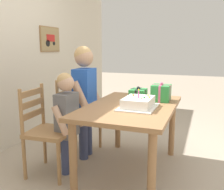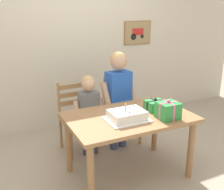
{
  "view_description": "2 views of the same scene",
  "coord_description": "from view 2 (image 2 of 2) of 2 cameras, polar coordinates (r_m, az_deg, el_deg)",
  "views": [
    {
      "loc": [
        -2.39,
        -0.7,
        1.3
      ],
      "look_at": [
        -0.1,
        0.17,
        0.84
      ],
      "focal_mm": 40.21,
      "sensor_mm": 36.0,
      "label": 1
    },
    {
      "loc": [
        -1.35,
        -2.38,
        1.84
      ],
      "look_at": [
        -0.14,
        0.14,
        0.94
      ],
      "focal_mm": 43.66,
      "sensor_mm": 36.0,
      "label": 2
    }
  ],
  "objects": [
    {
      "name": "child_younger",
      "position": [
        3.41,
        -4.85,
        -2.73
      ],
      "size": [
        0.39,
        0.23,
        1.06
      ],
      "color": "#38426B",
      "rests_on": "ground"
    },
    {
      "name": "dining_table",
      "position": [
        2.99,
        3.59,
        -6.1
      ],
      "size": [
        1.34,
        0.86,
        0.73
      ],
      "color": "#9E7047",
      "rests_on": "ground"
    },
    {
      "name": "back_wall",
      "position": [
        4.35,
        -7.45,
        10.59
      ],
      "size": [
        6.4,
        0.11,
        2.6
      ],
      "color": "beige",
      "rests_on": "ground"
    },
    {
      "name": "ground_plane",
      "position": [
        3.3,
        3.37,
        -16.07
      ],
      "size": [
        20.0,
        20.0,
        0.0
      ],
      "primitive_type": "plane",
      "color": "tan"
    },
    {
      "name": "child_older",
      "position": [
        3.52,
        1.36,
        0.75
      ],
      "size": [
        0.49,
        0.29,
        1.32
      ],
      "color": "#38426B",
      "rests_on": "ground"
    },
    {
      "name": "gift_box_beside_cake",
      "position": [
        2.9,
        11.66,
        -3.19
      ],
      "size": [
        0.22,
        0.2,
        0.21
      ],
      "color": "#2D8E42",
      "rests_on": "dining_table"
    },
    {
      "name": "chair_left",
      "position": [
        3.62,
        -7.27,
        -4.57
      ],
      "size": [
        0.45,
        0.45,
        0.92
      ],
      "color": "#A87A4C",
      "rests_on": "ground"
    },
    {
      "name": "gift_box_red_large",
      "position": [
        3.12,
        9.04,
        -2.14
      ],
      "size": [
        0.22,
        0.18,
        0.15
      ],
      "color": "#2D8E42",
      "rests_on": "dining_table"
    },
    {
      "name": "chair_right",
      "position": [
        3.85,
        1.92,
        -3.0
      ],
      "size": [
        0.45,
        0.45,
        0.92
      ],
      "color": "#A87A4C",
      "rests_on": "ground"
    },
    {
      "name": "birthday_cake",
      "position": [
        2.82,
        3.16,
        -4.32
      ],
      "size": [
        0.44,
        0.34,
        0.19
      ],
      "color": "white",
      "rests_on": "dining_table"
    }
  ]
}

